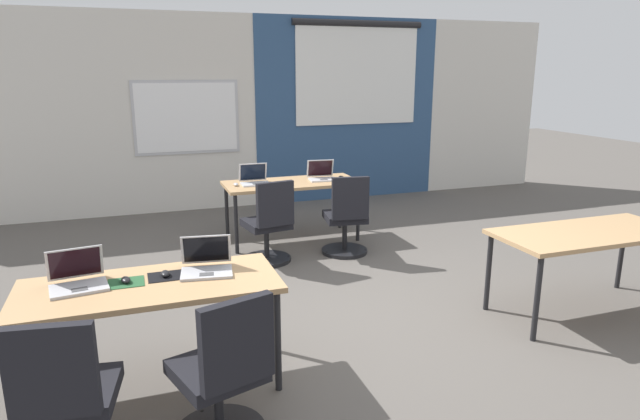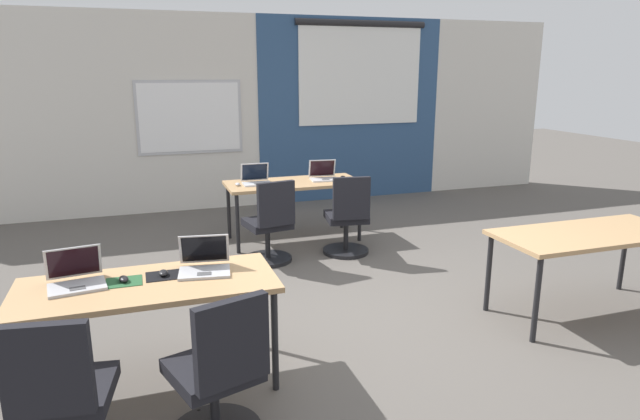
% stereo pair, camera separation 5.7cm
% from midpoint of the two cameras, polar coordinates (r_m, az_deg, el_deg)
% --- Properties ---
extents(ground_plane, '(24.00, 24.00, 0.00)m').
position_cam_midpoint_polar(ground_plane, '(4.82, 4.35, -10.47)').
color(ground_plane, '#56514C').
extents(back_wall_assembly, '(10.00, 0.27, 2.80)m').
position_cam_midpoint_polar(back_wall_assembly, '(8.41, -6.87, 10.09)').
color(back_wall_assembly, silver).
rests_on(back_wall_assembly, ground).
extents(desk_near_left, '(1.60, 0.70, 0.72)m').
position_cam_midpoint_polar(desk_near_left, '(3.66, -17.60, -8.16)').
color(desk_near_left, tan).
rests_on(desk_near_left, ground).
extents(desk_near_right, '(1.60, 0.70, 0.72)m').
position_cam_midpoint_polar(desk_near_right, '(5.08, 25.80, -2.62)').
color(desk_near_right, tan).
rests_on(desk_near_right, ground).
extents(desk_far_center, '(1.60, 0.70, 0.72)m').
position_cam_midpoint_polar(desk_far_center, '(6.59, -3.20, 2.43)').
color(desk_far_center, tan).
rests_on(desk_far_center, ground).
extents(laptop_far_left, '(0.33, 0.29, 0.23)m').
position_cam_midpoint_polar(laptop_far_left, '(6.49, -7.04, 3.15)').
color(laptop_far_left, silver).
rests_on(laptop_far_left, desk_far_center).
extents(mouse_far_left, '(0.06, 0.10, 0.03)m').
position_cam_midpoint_polar(mouse_far_left, '(6.41, -8.97, 2.64)').
color(mouse_far_left, '#B2B2B7').
rests_on(mouse_far_left, desk_far_center).
extents(chair_far_left, '(0.52, 0.57, 0.92)m').
position_cam_midpoint_polar(chair_far_left, '(5.86, -5.60, -2.00)').
color(chair_far_left, black).
rests_on(chair_far_left, ground).
extents(laptop_near_left_inner, '(0.37, 0.35, 0.23)m').
position_cam_midpoint_polar(laptop_near_left_inner, '(3.73, -12.13, -5.53)').
color(laptop_near_left_inner, '#B7B7BC').
rests_on(laptop_near_left_inner, desk_near_left).
extents(mousepad_near_left_inner, '(0.22, 0.19, 0.00)m').
position_cam_midpoint_polar(mousepad_near_left_inner, '(3.72, -16.16, -6.63)').
color(mousepad_near_left_inner, black).
rests_on(mousepad_near_left_inner, desk_near_left).
extents(mouse_near_left_inner, '(0.06, 0.10, 0.03)m').
position_cam_midpoint_polar(mouse_near_left_inner, '(3.72, -16.18, -6.35)').
color(mouse_near_left_inner, black).
rests_on(mouse_near_left_inner, mousepad_near_left_inner).
extents(chair_near_left_inner, '(0.55, 0.60, 0.92)m').
position_cam_midpoint_polar(chair_near_left_inner, '(3.16, -10.54, -17.26)').
color(chair_near_left_inner, black).
rests_on(chair_near_left_inner, ground).
extents(laptop_far_right, '(0.36, 0.32, 0.23)m').
position_cam_midpoint_polar(laptop_far_right, '(6.70, -0.04, 3.61)').
color(laptop_far_right, silver).
rests_on(laptop_far_right, desk_far_center).
extents(mousepad_far_right, '(0.22, 0.19, 0.00)m').
position_cam_midpoint_polar(mousepad_far_right, '(6.75, 1.98, 3.27)').
color(mousepad_far_right, '#23512D').
rests_on(mousepad_far_right, desk_far_center).
extents(mouse_far_right, '(0.06, 0.10, 0.03)m').
position_cam_midpoint_polar(mouse_far_right, '(6.75, 1.99, 3.43)').
color(mouse_far_right, black).
rests_on(mouse_far_right, mousepad_far_right).
extents(chair_far_right, '(0.52, 0.57, 0.92)m').
position_cam_midpoint_polar(chair_far_right, '(6.10, 2.47, -1.27)').
color(chair_far_right, black).
rests_on(chair_far_right, ground).
extents(laptop_near_left_end, '(0.37, 0.34, 0.23)m').
position_cam_midpoint_polar(laptop_near_left_end, '(3.73, -24.26, -6.55)').
color(laptop_near_left_end, '#B7B7BC').
rests_on(laptop_near_left_end, desk_near_left).
extents(mousepad_near_left_end, '(0.22, 0.19, 0.00)m').
position_cam_midpoint_polar(mousepad_near_left_end, '(3.69, -19.90, -7.10)').
color(mousepad_near_left_end, '#23512D').
rests_on(mousepad_near_left_end, desk_near_left).
extents(mouse_near_left_end, '(0.07, 0.11, 0.03)m').
position_cam_midpoint_polar(mouse_near_left_end, '(3.69, -19.93, -6.83)').
color(mouse_near_left_end, black).
rests_on(mouse_near_left_end, mousepad_near_left_end).
extents(chair_near_left_end, '(0.52, 0.57, 0.92)m').
position_cam_midpoint_polar(chair_near_left_end, '(3.18, -25.07, -18.25)').
color(chair_near_left_end, black).
rests_on(chair_near_left_end, ground).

